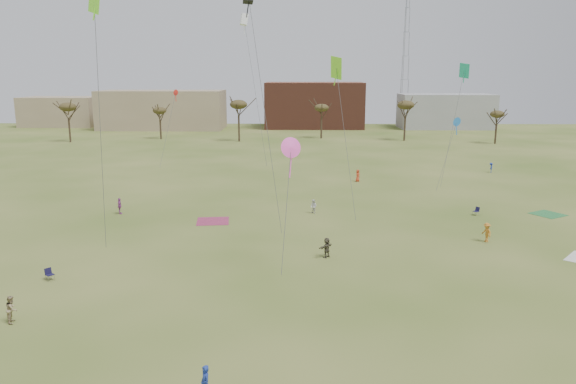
{
  "coord_description": "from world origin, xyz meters",
  "views": [
    {
      "loc": [
        0.78,
        -29.61,
        14.63
      ],
      "look_at": [
        0.0,
        12.0,
        5.5
      ],
      "focal_mm": 34.09,
      "sensor_mm": 36.0,
      "label": 1
    }
  ],
  "objects_px": {
    "radio_tower": "(405,55)",
    "camp_chair_left": "(50,277)",
    "flyer_near_right": "(205,384)",
    "camp_chair_right": "(476,213)"
  },
  "relations": [
    {
      "from": "flyer_near_right",
      "to": "camp_chair_left",
      "type": "relative_size",
      "value": 2.01
    },
    {
      "from": "camp_chair_left",
      "to": "camp_chair_right",
      "type": "relative_size",
      "value": 1.0
    },
    {
      "from": "flyer_near_right",
      "to": "camp_chair_left",
      "type": "height_order",
      "value": "flyer_near_right"
    },
    {
      "from": "radio_tower",
      "to": "flyer_near_right",
      "type": "bearing_deg",
      "value": -104.15
    },
    {
      "from": "camp_chair_right",
      "to": "radio_tower",
      "type": "distance_m",
      "value": 101.27
    },
    {
      "from": "camp_chair_left",
      "to": "radio_tower",
      "type": "distance_m",
      "value": 128.35
    },
    {
      "from": "radio_tower",
      "to": "camp_chair_left",
      "type": "bearing_deg",
      "value": -111.76
    },
    {
      "from": "flyer_near_right",
      "to": "camp_chair_left",
      "type": "distance_m",
      "value": 19.97
    },
    {
      "from": "flyer_near_right",
      "to": "camp_chair_right",
      "type": "height_order",
      "value": "flyer_near_right"
    },
    {
      "from": "camp_chair_right",
      "to": "radio_tower",
      "type": "bearing_deg",
      "value": 140.93
    }
  ]
}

